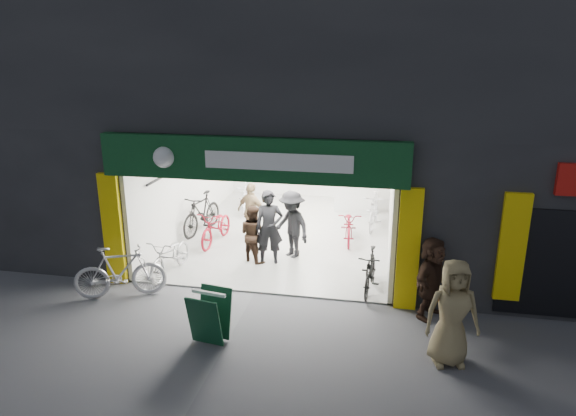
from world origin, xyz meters
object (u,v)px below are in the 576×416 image
(pedestrian_near, at_px, (452,313))
(sandwich_board, at_px, (210,315))
(parked_bike, at_px, (120,272))
(bike_right_front, at_px, (370,271))
(bike_left_front, at_px, (171,256))

(pedestrian_near, relative_size, sandwich_board, 1.93)
(pedestrian_near, xyz_separation_m, sandwich_board, (-4.23, -0.17, -0.41))
(parked_bike, height_order, pedestrian_near, pedestrian_near)
(bike_right_front, xyz_separation_m, sandwich_board, (-2.79, -2.67, 0.06))
(bike_right_front, height_order, pedestrian_near, pedestrian_near)
(pedestrian_near, bearing_deg, bike_left_front, 146.41)
(bike_left_front, relative_size, pedestrian_near, 0.96)
(pedestrian_near, bearing_deg, parked_bike, 158.44)
(bike_right_front, bearing_deg, bike_left_front, -174.66)
(parked_bike, bearing_deg, bike_left_front, -47.31)
(bike_right_front, xyz_separation_m, parked_bike, (-5.30, -1.30, 0.10))
(sandwich_board, bearing_deg, bike_right_front, 52.74)
(parked_bike, distance_m, pedestrian_near, 6.86)
(bike_left_front, distance_m, parked_bike, 1.43)
(pedestrian_near, bearing_deg, bike_right_front, 108.47)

